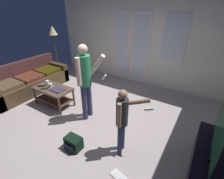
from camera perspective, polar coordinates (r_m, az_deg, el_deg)
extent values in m
cube|color=#A0918E|center=(3.87, -9.03, -9.70)|extent=(5.62, 4.98, 0.02)
cube|color=white|center=(5.25, 8.08, 16.31)|extent=(5.62, 0.06, 2.58)
cube|color=white|center=(5.47, 3.25, 14.51)|extent=(0.62, 0.02, 2.18)
cube|color=silver|center=(5.44, 3.19, 15.00)|extent=(0.46, 0.01, 1.88)
cube|color=white|center=(5.19, 9.61, 13.46)|extent=(0.62, 0.02, 2.18)
cube|color=silver|center=(5.17, 9.59, 13.97)|extent=(0.46, 0.01, 1.88)
cube|color=white|center=(4.83, 20.89, 16.29)|extent=(0.68, 0.02, 1.24)
cube|color=silver|center=(4.81, 20.85, 16.27)|extent=(0.62, 0.01, 1.18)
cube|color=#443320|center=(5.39, -26.54, 1.58)|extent=(0.87, 2.23, 0.40)
cube|color=#4C292B|center=(5.53, -29.48, 6.31)|extent=(0.16, 2.23, 0.44)
cube|color=#443320|center=(5.89, -18.49, 6.14)|extent=(0.87, 0.16, 0.56)
cube|color=brown|center=(5.01, -32.83, 1.22)|extent=(0.64, 0.58, 0.09)
cube|color=#5C2B1C|center=(5.27, -26.92, 3.91)|extent=(0.64, 0.58, 0.09)
cube|color=#3B350B|center=(5.58, -21.58, 6.29)|extent=(0.64, 0.58, 0.09)
cube|color=brown|center=(4.28, -20.04, 0.30)|extent=(0.97, 0.54, 0.04)
cube|color=#523325|center=(4.42, -19.42, -3.09)|extent=(0.89, 0.46, 0.02)
cylinder|color=brown|center=(4.62, -25.29, -2.14)|extent=(0.05, 0.05, 0.45)
cylinder|color=brown|center=(3.96, -17.88, -5.75)|extent=(0.05, 0.05, 0.45)
cylinder|color=brown|center=(4.84, -20.87, 0.15)|extent=(0.05, 0.05, 0.45)
cylinder|color=brown|center=(4.21, -13.21, -2.88)|extent=(0.05, 0.05, 0.45)
cube|color=black|center=(2.97, 30.21, -21.58)|extent=(0.42, 1.34, 0.50)
cube|color=black|center=(2.79, 31.58, -17.85)|extent=(0.08, 0.41, 0.04)
cube|color=black|center=(2.58, 33.42, -12.61)|extent=(0.04, 1.16, 0.62)
cube|color=#194C28|center=(2.58, 32.99, -12.51)|extent=(0.00, 1.11, 0.57)
cylinder|color=#343659|center=(3.60, -9.59, -4.78)|extent=(0.11, 0.11, 0.81)
cylinder|color=#343659|center=(3.72, -7.91, -3.52)|extent=(0.11, 0.11, 0.81)
cylinder|color=#308754|center=(3.34, -9.63, 6.45)|extent=(0.26, 0.26, 0.64)
sphere|color=beige|center=(3.20, -10.26, 13.68)|extent=(0.19, 0.19, 0.19)
cylinder|color=beige|center=(3.20, -11.66, 5.98)|extent=(0.09, 0.09, 0.56)
cylinder|color=beige|center=(3.34, -5.50, 8.45)|extent=(0.42, 0.11, 0.50)
cube|color=white|center=(3.33, -2.88, 4.35)|extent=(0.11, 0.04, 0.13)
cylinder|color=#303053|center=(2.86, 2.76, -17.28)|extent=(0.08, 0.08, 0.60)
cylinder|color=#303053|center=(2.95, 3.68, -15.62)|extent=(0.08, 0.08, 0.60)
cylinder|color=#2B2D2E|center=(2.56, 3.55, -7.91)|extent=(0.19, 0.19, 0.47)
sphere|color=#9A7255|center=(2.39, 3.77, -1.69)|extent=(0.14, 0.14, 0.14)
cylinder|color=#9A7255|center=(2.45, 2.51, -9.08)|extent=(0.07, 0.07, 0.42)
cylinder|color=#9A7255|center=(2.54, 8.77, -4.36)|extent=(0.42, 0.13, 0.22)
cube|color=white|center=(2.55, 12.85, -6.67)|extent=(0.15, 0.06, 0.08)
cylinder|color=#3C282F|center=(6.42, -17.90, 5.39)|extent=(0.26, 0.26, 0.02)
cylinder|color=#42432A|center=(6.20, -18.87, 11.43)|extent=(0.03, 0.03, 1.44)
cone|color=#D2BB8A|center=(6.04, -20.12, 18.89)|extent=(0.30, 0.30, 0.29)
cube|color=black|center=(3.14, -13.25, -17.66)|extent=(0.30, 0.20, 0.24)
cube|color=black|center=(3.11, -14.79, -19.27)|extent=(0.21, 0.04, 0.12)
cube|color=#3C3341|center=(4.11, -18.52, -0.05)|extent=(0.34, 0.24, 0.03)
cylinder|color=white|center=(4.32, -20.69, 1.40)|extent=(0.08, 0.08, 0.09)
cylinder|color=white|center=(4.43, -21.64, 2.19)|extent=(0.07, 0.07, 0.13)
cube|color=black|center=(4.28, -22.53, 0.27)|extent=(0.16, 0.15, 0.02)
cube|color=black|center=(4.45, -23.54, 1.12)|extent=(0.17, 0.13, 0.02)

